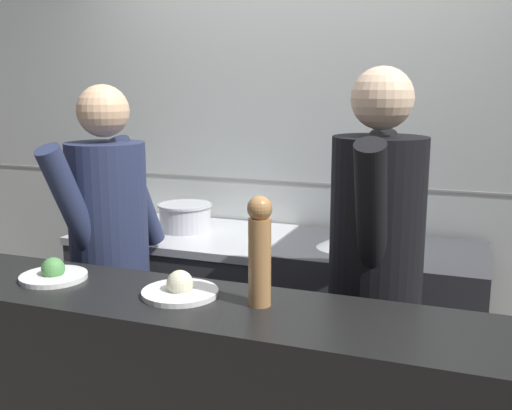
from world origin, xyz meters
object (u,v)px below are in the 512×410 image
object	(u,v)px
stock_pot	(185,216)
mixing_bowl_steel	(344,240)
pepper_mill	(260,249)
chef_head_cook	(110,256)
plated_dish_appetiser	(53,274)
chef_sous	(375,272)
oven_range	(186,309)
plated_dish_dessert	(180,289)

from	to	relation	value
stock_pot	mixing_bowl_steel	world-z (taller)	stock_pot
pepper_mill	chef_head_cook	size ratio (longest dim) A/B	0.21
plated_dish_appetiser	chef_sous	distance (m)	1.21
mixing_bowl_steel	chef_head_cook	xyz separation A→B (m)	(-0.92, -0.62, -0.00)
oven_range	stock_pot	xyz separation A→B (m)	(-0.00, 0.02, 0.53)
stock_pot	plated_dish_appetiser	xyz separation A→B (m)	(0.05, -1.16, 0.02)
pepper_mill	mixing_bowl_steel	bearing A→B (deg)	87.56
plated_dish_dessert	chef_sous	world-z (taller)	chef_sous
mixing_bowl_steel	plated_dish_dessert	distance (m)	1.13
chef_head_cook	chef_sous	xyz separation A→B (m)	(1.17, 0.06, 0.04)
plated_dish_dessert	chef_head_cook	world-z (taller)	chef_head_cook
oven_range	mixing_bowl_steel	xyz separation A→B (m)	(0.90, -0.04, 0.49)
oven_range	stock_pot	distance (m)	0.53
chef_head_cook	chef_sous	world-z (taller)	chef_sous
plated_dish_appetiser	chef_head_cook	bearing A→B (deg)	99.24
mixing_bowl_steel	pepper_mill	xyz separation A→B (m)	(-0.05, -1.07, 0.23)
pepper_mill	chef_sous	size ratio (longest dim) A/B	0.21
mixing_bowl_steel	plated_dish_dessert	xyz separation A→B (m)	(-0.33, -1.08, 0.06)
plated_dish_dessert	chef_sous	size ratio (longest dim) A/B	0.15
plated_dish_dessert	mixing_bowl_steel	bearing A→B (deg)	72.97
chef_sous	chef_head_cook	bearing A→B (deg)	179.71
oven_range	chef_sous	xyz separation A→B (m)	(1.14, -0.60, 0.53)
stock_pot	plated_dish_dessert	world-z (taller)	plated_dish_dessert
mixing_bowl_steel	chef_head_cook	distance (m)	1.11
oven_range	pepper_mill	size ratio (longest dim) A/B	3.02
oven_range	plated_dish_appetiser	bearing A→B (deg)	-87.56
plated_dish_appetiser	pepper_mill	xyz separation A→B (m)	(0.80, 0.02, 0.17)
stock_pot	mixing_bowl_steel	xyz separation A→B (m)	(0.90, -0.06, -0.04)
stock_pot	mixing_bowl_steel	size ratio (longest dim) A/B	1.10
pepper_mill	chef_sous	bearing A→B (deg)	60.55
oven_range	chef_head_cook	size ratio (longest dim) A/B	0.64
oven_range	pepper_mill	world-z (taller)	pepper_mill
oven_range	chef_sous	size ratio (longest dim) A/B	0.62
plated_dish_appetiser	chef_head_cook	xyz separation A→B (m)	(-0.08, 0.47, -0.07)
oven_range	chef_head_cook	xyz separation A→B (m)	(-0.03, -0.66, 0.49)
mixing_bowl_steel	stock_pot	bearing A→B (deg)	175.92
plated_dish_appetiser	pepper_mill	distance (m)	0.82
plated_dish_dessert	pepper_mill	world-z (taller)	pepper_mill
pepper_mill	chef_head_cook	bearing A→B (deg)	152.62
stock_pot	plated_dish_appetiser	bearing A→B (deg)	-87.46
plated_dish_appetiser	plated_dish_dessert	distance (m)	0.52
stock_pot	chef_sous	xyz separation A→B (m)	(1.14, -0.63, -0.01)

